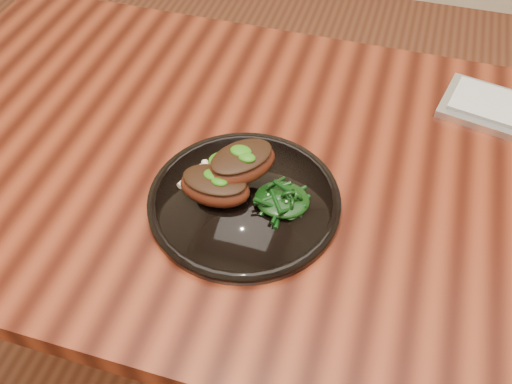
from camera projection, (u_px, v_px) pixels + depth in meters
The scene contains 6 objects.
desk at pixel (319, 207), 1.01m from camera, with size 1.60×0.80×0.75m.
plate at pixel (244, 201), 0.89m from camera, with size 0.30×0.30×0.02m.
lamb_chop_front at pixel (215, 186), 0.87m from camera, with size 0.12×0.08×0.05m.
lamb_chop_back at pixel (241, 163), 0.88m from camera, with size 0.13×0.14×0.05m.
herb_smear at pixel (234, 163), 0.94m from camera, with size 0.09×0.06×0.01m, color #154A08.
greens_heap at pixel (282, 197), 0.87m from camera, with size 0.09×0.08×0.03m.
Camera 1 is at (0.08, -0.66, 1.43)m, focal length 40.00 mm.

